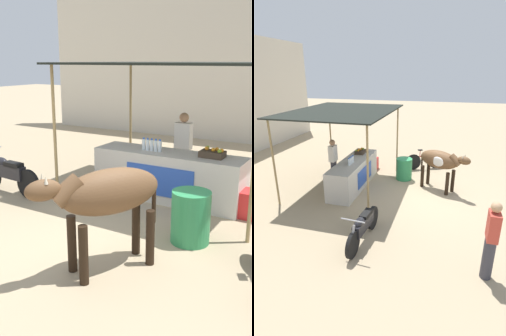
# 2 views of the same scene
# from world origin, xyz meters

# --- Properties ---
(ground_plane) EXTENTS (60.00, 60.00, 0.00)m
(ground_plane) POSITION_xyz_m (0.00, 0.00, 0.00)
(ground_plane) COLOR tan
(stall_counter) EXTENTS (3.00, 0.82, 0.96)m
(stall_counter) POSITION_xyz_m (0.00, 2.20, 0.48)
(stall_counter) COLOR beige
(stall_counter) RESTS_ON ground
(stall_awning) EXTENTS (4.20, 3.20, 2.66)m
(stall_awning) POSITION_xyz_m (0.00, 2.50, 2.55)
(stall_awning) COLOR black
(stall_awning) RESTS_ON ground
(water_bottle_row) EXTENTS (0.43, 0.07, 0.25)m
(water_bottle_row) POSITION_xyz_m (-0.35, 2.15, 1.07)
(water_bottle_row) COLOR silver
(water_bottle_row) RESTS_ON stall_counter
(fruit_crate) EXTENTS (0.44, 0.32, 0.18)m
(fruit_crate) POSITION_xyz_m (0.86, 2.25, 1.03)
(fruit_crate) COLOR #3F3326
(fruit_crate) RESTS_ON stall_counter
(vendor_behind_counter) EXTENTS (0.34, 0.22, 1.65)m
(vendor_behind_counter) POSITION_xyz_m (-0.02, 2.95, 0.85)
(vendor_behind_counter) COLOR #383842
(vendor_behind_counter) RESTS_ON ground
(cooler_box) EXTENTS (0.60, 0.44, 0.48)m
(cooler_box) POSITION_xyz_m (1.78, 2.10, 0.24)
(cooler_box) COLOR red
(cooler_box) RESTS_ON ground
(water_barrel) EXTENTS (0.59, 0.59, 0.81)m
(water_barrel) POSITION_xyz_m (1.12, 0.62, 0.41)
(water_barrel) COLOR #2D8C51
(water_barrel) RESTS_ON ground
(cow) EXTENTS (1.19, 1.77, 1.44)m
(cow) POSITION_xyz_m (0.49, -0.70, 1.03)
(cow) COLOR brown
(cow) RESTS_ON ground
(motorcycle_parked) EXTENTS (1.80, 0.55, 0.90)m
(motorcycle_parked) POSITION_xyz_m (-3.02, 0.83, 0.43)
(motorcycle_parked) COLOR black
(motorcycle_parked) RESTS_ON ground
(bicycle_leaning) EXTENTS (0.81, 1.49, 0.85)m
(bicycle_leaning) POSITION_xyz_m (2.46, -0.00, 0.35)
(bicycle_leaning) COLOR black
(bicycle_leaning) RESTS_ON ground
(passerby_on_street) EXTENTS (0.34, 0.22, 1.65)m
(passerby_on_street) POSITION_xyz_m (-3.47, -1.87, 0.85)
(passerby_on_street) COLOR #383842
(passerby_on_street) RESTS_ON ground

